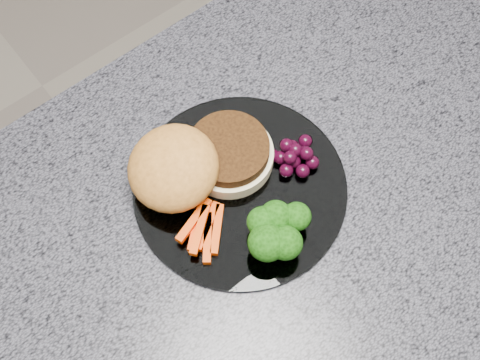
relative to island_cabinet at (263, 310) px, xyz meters
name	(u,v)px	position (x,y,z in m)	size (l,w,h in m)	color
island_cabinet	(263,310)	(0.00, 0.00, 0.00)	(1.20, 0.60, 0.86)	#54371D
countertop	(274,214)	(0.00, 0.00, 0.45)	(1.20, 0.60, 0.04)	#53535F
plate	(240,188)	(-0.02, 0.04, 0.47)	(0.26, 0.26, 0.01)	white
burger	(194,164)	(-0.05, 0.09, 0.50)	(0.19, 0.13, 0.06)	#F5E6AC
carrot_sticks	(204,228)	(-0.09, 0.03, 0.48)	(0.07, 0.07, 0.02)	#F54604
broccoli	(276,231)	(-0.03, -0.03, 0.51)	(0.09, 0.07, 0.05)	#56832F
grape_bunch	(294,156)	(0.06, 0.03, 0.49)	(0.06, 0.06, 0.03)	black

